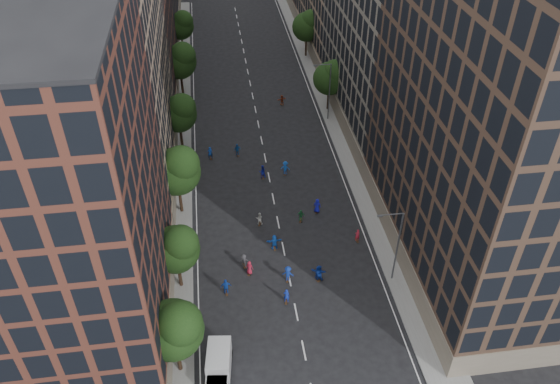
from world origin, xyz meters
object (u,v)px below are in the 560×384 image
(streetlamp_near, at_px, (396,243))
(cargo_van, at_px, (219,365))
(streetlamp_far, at_px, (328,89))
(skater_2, at_px, (319,273))
(skater_1, at_px, (286,296))

(streetlamp_near, distance_m, cargo_van, 20.58)
(streetlamp_near, distance_m, streetlamp_far, 33.00)
(streetlamp_far, relative_size, cargo_van, 1.88)
(streetlamp_far, height_order, skater_2, streetlamp_far)
(skater_2, bearing_deg, skater_1, 49.00)
(streetlamp_far, xyz_separation_m, cargo_van, (-18.16, -41.89, -3.87))
(streetlamp_near, xyz_separation_m, skater_1, (-11.14, -1.57, -4.32))
(cargo_van, bearing_deg, streetlamp_near, 32.94)
(streetlamp_far, xyz_separation_m, skater_2, (-7.36, -32.04, -4.22))
(streetlamp_far, relative_size, skater_1, 5.35)
(skater_1, relative_size, skater_2, 0.90)
(cargo_van, bearing_deg, skater_1, 53.04)
(cargo_van, bearing_deg, streetlamp_far, 73.42)
(streetlamp_near, distance_m, skater_1, 12.05)
(streetlamp_near, bearing_deg, skater_1, -171.96)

